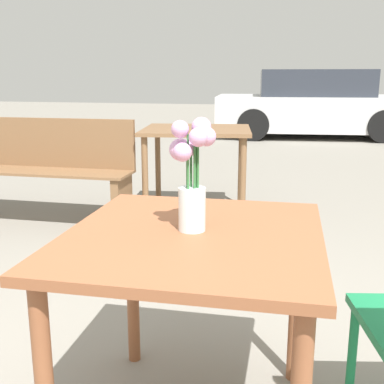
% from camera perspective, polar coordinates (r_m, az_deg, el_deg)
% --- Properties ---
extents(table_front, '(0.81, 0.88, 0.71)m').
position_cam_1_polar(table_front, '(1.52, 0.19, -8.53)').
color(table_front, brown).
rests_on(table_front, ground_plane).
extents(flower_vase, '(0.15, 0.13, 0.35)m').
position_cam_1_polar(flower_vase, '(1.46, -0.07, 1.80)').
color(flower_vase, silver).
rests_on(flower_vase, table_front).
extents(bench_near, '(1.95, 0.42, 0.85)m').
position_cam_1_polar(bench_near, '(4.21, -19.72, 3.13)').
color(bench_near, brown).
rests_on(bench_near, ground_plane).
extents(table_back, '(1.02, 0.95, 0.75)m').
position_cam_1_polar(table_back, '(4.09, 0.56, 6.04)').
color(table_back, brown).
rests_on(table_back, ground_plane).
extents(parked_car, '(4.02, 2.33, 1.32)m').
position_cam_1_polar(parked_car, '(10.17, 14.11, 9.96)').
color(parked_car, silver).
rests_on(parked_car, ground_plane).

